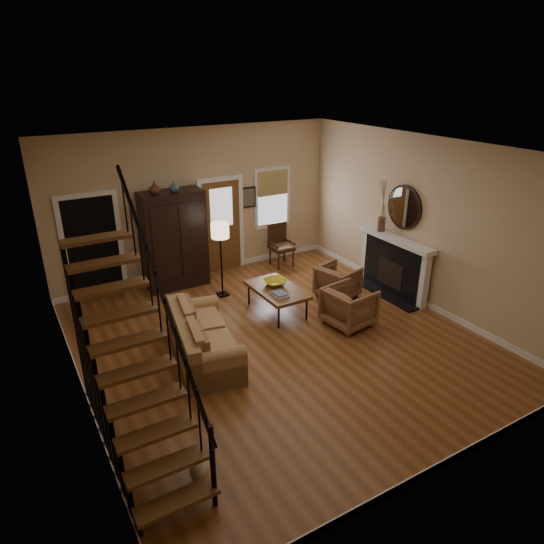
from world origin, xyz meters
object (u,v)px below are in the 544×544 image
side_chair (282,246)px  sofa (204,337)px  armchair_right (338,282)px  armchair_left (349,306)px  armoire (174,240)px  floor_lamp (221,260)px  coffee_table (277,300)px

side_chair → sofa: bearing=-138.7°
armchair_right → armchair_left: bearing=137.8°
sofa → armchair_right: sofa is taller
armoire → armchair_left: size_ratio=2.57×
armoire → armchair_left: (2.13, -3.29, -0.68)m
sofa → armchair_left: 2.76m
sofa → floor_lamp: (1.24, 2.01, 0.41)m
sofa → floor_lamp: 2.40m
armchair_right → floor_lamp: (-2.04, 1.27, 0.45)m
armoire → armchair_right: bearing=-40.0°
sofa → armchair_right: (3.28, 0.74, -0.03)m
coffee_table → floor_lamp: bearing=116.3°
armchair_left → armoire: bearing=25.5°
armoire → floor_lamp: (0.63, -0.97, -0.26)m
floor_lamp → side_chair: 2.08m
sofa → armoire: bearing=89.0°
side_chair → floor_lamp: bearing=-158.1°
coffee_table → armchair_left: bearing=-50.8°
sofa → floor_lamp: floor_lamp is taller
floor_lamp → coffee_table: bearing=-63.7°
sofa → armchair_right: 3.36m
armchair_right → side_chair: size_ratio=0.74×
coffee_table → floor_lamp: (-0.60, 1.22, 0.54)m
armoire → side_chair: size_ratio=2.06×
coffee_table → armoire: bearing=119.5°
armoire → sofa: 3.12m
coffee_table → armchair_right: (1.44, -0.06, 0.09)m
armchair_right → floor_lamp: floor_lamp is taller
armoire → floor_lamp: size_ratio=1.33×
armchair_right → side_chair: 2.05m
sofa → armchair_left: sofa is taller
armoire → sofa: bearing=-101.6°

